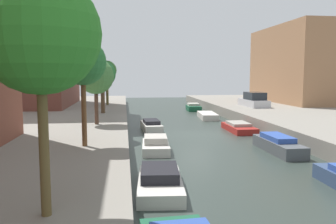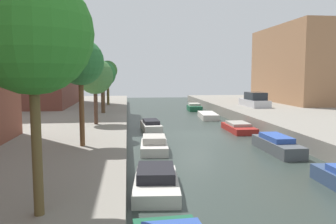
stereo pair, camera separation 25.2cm
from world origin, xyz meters
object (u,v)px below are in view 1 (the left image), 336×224
moored_boat_right_3 (239,127)px  moored_boat_right_4 (207,116)px  street_tree_2 (96,77)px  moored_boat_left_1 (160,181)px  street_tree_1 (83,63)px  moored_boat_left_2 (156,145)px  apartment_tower_far (22,19)px  parked_car (254,101)px  low_block_right (310,65)px  street_tree_4 (107,71)px  street_tree_0 (40,34)px  moored_boat_left_3 (151,126)px  moored_boat_right_2 (278,145)px  moored_boat_right_5 (193,107)px  street_tree_3 (102,75)px

moored_boat_right_3 → moored_boat_right_4: 8.11m
street_tree_2 → moored_boat_left_1: (3.21, -11.30, -3.90)m
street_tree_1 → moored_boat_left_2: bearing=37.2°
apartment_tower_far → moored_boat_left_2: 25.90m
apartment_tower_far → parked_car: 26.42m
low_block_right → street_tree_4: bearing=-176.2°
apartment_tower_far → street_tree_4: 10.48m
apartment_tower_far → moored_boat_right_4: bearing=-17.0°
low_block_right → street_tree_0: 41.23m
low_block_right → street_tree_2: bearing=-145.7°
moored_boat_left_1 → moored_boat_right_3: (7.54, 13.11, -0.07)m
street_tree_1 → street_tree_2: size_ratio=1.13×
low_block_right → parked_car: low_block_right is taller
moored_boat_right_3 → moored_boat_right_4: bearing=93.8°
moored_boat_left_1 → moored_boat_right_4: 22.33m
street_tree_2 → moored_boat_left_3: bearing=36.0°
moored_boat_right_2 → street_tree_1: bearing=-170.1°
low_block_right → moored_boat_right_3: low_block_right is taller
parked_car → moored_boat_right_2: size_ratio=1.05×
moored_boat_right_4 → street_tree_4: bearing=151.6°
moored_boat_left_1 → street_tree_4: bearing=96.8°
street_tree_1 → moored_boat_right_4: size_ratio=1.15×
moored_boat_left_3 → moored_boat_right_3: moored_boat_left_3 is taller
street_tree_0 → parked_car: street_tree_0 is taller
apartment_tower_far → moored_boat_left_1: bearing=-65.9°
street_tree_0 → moored_boat_right_2: bearing=43.7°
apartment_tower_far → street_tree_0: apartment_tower_far is taller
street_tree_0 → parked_car: bearing=60.0°
street_tree_4 → moored_boat_left_3: size_ratio=1.24×
apartment_tower_far → parked_car: (24.58, -4.24, -8.69)m
moored_boat_left_1 → moored_boat_right_5: moored_boat_right_5 is taller
street_tree_3 → moored_boat_right_3: bearing=-26.6°
apartment_tower_far → street_tree_1: size_ratio=3.67×
street_tree_1 → street_tree_4: size_ratio=1.02×
moored_boat_left_2 → moored_boat_right_5: (6.66, 22.19, 0.01)m
street_tree_3 → moored_boat_left_1: 19.19m
low_block_right → moored_boat_right_3: 21.64m
apartment_tower_far → moored_boat_left_1: size_ratio=4.75×
apartment_tower_far → moored_boat_left_3: size_ratio=4.65×
street_tree_2 → street_tree_3: 7.19m
street_tree_3 → moored_boat_right_3: size_ratio=1.10×
apartment_tower_far → moored_boat_right_2: size_ratio=4.15×
moored_boat_left_3 → moored_boat_right_3: bearing=-9.0°
moored_boat_right_2 → moored_boat_right_5: size_ratio=1.41×
street_tree_3 → parked_car: street_tree_3 is taller
street_tree_0 → moored_boat_right_2: (10.61, 10.13, -4.90)m
street_tree_2 → moored_boat_left_2: street_tree_2 is taller
street_tree_1 → moored_boat_right_3: size_ratio=1.21×
low_block_right → street_tree_4: low_block_right is taller
low_block_right → moored_boat_right_4: low_block_right is taller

